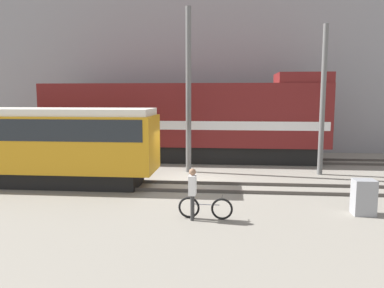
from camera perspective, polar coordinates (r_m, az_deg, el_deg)
name	(u,v)px	position (r m, az deg, el deg)	size (l,w,h in m)	color
ground_plane	(190,182)	(17.42, -0.33, -5.82)	(120.00, 120.00, 0.00)	gray
track_near	(187,186)	(16.31, -0.73, -6.48)	(60.00, 1.50, 0.14)	#47423D
track_far	(199,159)	(23.08, 1.12, -2.36)	(60.00, 1.51, 0.14)	#47423D
building_backdrop	(206,51)	(29.96, 2.20, 13.91)	(49.58, 6.00, 14.76)	gray
freight_locomotive	(186,121)	(22.88, -0.96, 3.60)	(17.03, 3.04, 5.28)	black
streetcar	(21,141)	(18.32, -24.57, 0.39)	(12.08, 2.54, 3.43)	black
bicycle	(205,208)	(12.32, 2.05, -9.73)	(1.79, 0.44, 0.77)	black
person	(192,189)	(12.05, 0.06, -6.84)	(0.24, 0.37, 1.69)	#333333
utility_pole_left	(188,91)	(19.32, -0.54, 8.04)	(0.28, 0.28, 8.40)	#595959
utility_pole_center	(323,101)	(19.78, 19.30, 6.23)	(0.26, 0.26, 7.44)	#595959
signal_box	(364,197)	(13.91, 24.69, -7.37)	(0.70, 0.60, 1.20)	gray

